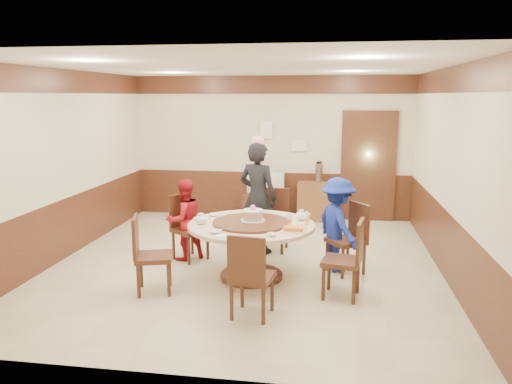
# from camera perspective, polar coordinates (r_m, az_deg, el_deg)

# --- Properties ---
(room) EXTENTS (6.00, 6.04, 2.84)m
(room) POSITION_cam_1_polar(r_m,az_deg,el_deg) (7.09, -1.10, 0.09)
(room) COLOR beige
(room) RESTS_ON ground
(banquet_table) EXTENTS (1.68, 1.68, 0.78)m
(banquet_table) POSITION_cam_1_polar(r_m,az_deg,el_deg) (6.67, -0.52, -5.44)
(banquet_table) COLOR #462315
(banquet_table) RESTS_ON ground
(chair_0) EXTENTS (0.62, 0.61, 0.97)m
(chair_0) POSITION_cam_1_polar(r_m,az_deg,el_deg) (7.04, 10.35, -6.67)
(chair_0) COLOR #462315
(chair_0) RESTS_ON ground
(chair_1) EXTENTS (0.48, 0.49, 0.97)m
(chair_1) POSITION_cam_1_polar(r_m,az_deg,el_deg) (7.93, 2.02, -4.49)
(chair_1) COLOR #462315
(chair_1) RESTS_ON ground
(chair_2) EXTENTS (0.61, 0.61, 0.97)m
(chair_2) POSITION_cam_1_polar(r_m,az_deg,el_deg) (7.55, -7.61, -5.36)
(chair_2) COLOR #462315
(chair_2) RESTS_ON ground
(chair_3) EXTENTS (0.55, 0.55, 0.97)m
(chair_3) POSITION_cam_1_polar(r_m,az_deg,el_deg) (6.39, -11.77, -8.55)
(chair_3) COLOR #462315
(chair_3) RESTS_ON ground
(chair_4) EXTENTS (0.50, 0.51, 0.97)m
(chair_4) POSITION_cam_1_polar(r_m,az_deg,el_deg) (5.60, -0.50, -11.18)
(chair_4) COLOR #462315
(chair_4) RESTS_ON ground
(chair_5) EXTENTS (0.52, 0.51, 0.97)m
(chair_5) POSITION_cam_1_polar(r_m,az_deg,el_deg) (6.20, 9.92, -9.12)
(chair_5) COLOR #462315
(chair_5) RESTS_ON ground
(person_standing) EXTENTS (0.74, 0.61, 1.73)m
(person_standing) POSITION_cam_1_polar(r_m,az_deg,el_deg) (7.71, 0.22, -0.64)
(person_standing) COLOR black
(person_standing) RESTS_ON ground
(person_red) EXTENTS (0.74, 0.74, 1.21)m
(person_red) POSITION_cam_1_polar(r_m,az_deg,el_deg) (7.48, -8.19, -3.15)
(person_red) COLOR #AA161E
(person_red) RESTS_ON ground
(person_blue) EXTENTS (0.84, 0.98, 1.32)m
(person_blue) POSITION_cam_1_polar(r_m,az_deg,el_deg) (7.00, 9.32, -3.71)
(person_blue) COLOR navy
(person_blue) RESTS_ON ground
(birthday_cake) EXTENTS (0.33, 0.33, 0.22)m
(birthday_cake) POSITION_cam_1_polar(r_m,az_deg,el_deg) (6.62, -0.37, -2.66)
(birthday_cake) COLOR white
(birthday_cake) RESTS_ON banquet_table
(teapot_left) EXTENTS (0.17, 0.15, 0.13)m
(teapot_left) POSITION_cam_1_polar(r_m,az_deg,el_deg) (6.60, -6.28, -3.17)
(teapot_left) COLOR white
(teapot_left) RESTS_ON banquet_table
(teapot_right) EXTENTS (0.17, 0.15, 0.13)m
(teapot_right) POSITION_cam_1_polar(r_m,az_deg,el_deg) (6.80, 5.20, -2.73)
(teapot_right) COLOR white
(teapot_right) RESTS_ON banquet_table
(bowl_0) EXTENTS (0.14, 0.14, 0.03)m
(bowl_0) POSITION_cam_1_polar(r_m,az_deg,el_deg) (7.03, -4.81, -2.64)
(bowl_0) COLOR white
(bowl_0) RESTS_ON banquet_table
(bowl_1) EXTENTS (0.12, 0.12, 0.04)m
(bowl_1) POSITION_cam_1_polar(r_m,az_deg,el_deg) (6.03, 1.82, -4.89)
(bowl_1) COLOR white
(bowl_1) RESTS_ON banquet_table
(bowl_2) EXTENTS (0.15, 0.15, 0.04)m
(bowl_2) POSITION_cam_1_polar(r_m,az_deg,el_deg) (6.17, -4.65, -4.55)
(bowl_2) COLOR white
(bowl_2) RESTS_ON banquet_table
(bowl_3) EXTENTS (0.12, 0.12, 0.04)m
(bowl_3) POSITION_cam_1_polar(r_m,az_deg,el_deg) (6.37, 5.32, -4.07)
(bowl_3) COLOR white
(bowl_3) RESTS_ON banquet_table
(bowl_4) EXTENTS (0.14, 0.14, 0.04)m
(bowl_4) POSITION_cam_1_polar(r_m,az_deg,el_deg) (6.83, -6.52, -3.08)
(bowl_4) COLOR white
(bowl_4) RESTS_ON banquet_table
(saucer_near) EXTENTS (0.18, 0.18, 0.01)m
(saucer_near) POSITION_cam_1_polar(r_m,az_deg,el_deg) (6.04, -3.87, -5.01)
(saucer_near) COLOR white
(saucer_near) RESTS_ON banquet_table
(saucer_far) EXTENTS (0.18, 0.18, 0.01)m
(saucer_far) POSITION_cam_1_polar(r_m,az_deg,el_deg) (7.04, 3.75, -2.70)
(saucer_far) COLOR white
(saucer_far) RESTS_ON banquet_table
(shrimp_platter) EXTENTS (0.30, 0.20, 0.06)m
(shrimp_platter) POSITION_cam_1_polar(r_m,az_deg,el_deg) (6.23, 4.31, -4.30)
(shrimp_platter) COLOR white
(shrimp_platter) RESTS_ON banquet_table
(bottle_0) EXTENTS (0.06, 0.06, 0.16)m
(bottle_0) POSITION_cam_1_polar(r_m,az_deg,el_deg) (6.47, 3.88, -3.24)
(bottle_0) COLOR white
(bottle_0) RESTS_ON banquet_table
(bottle_1) EXTENTS (0.06, 0.06, 0.16)m
(bottle_1) POSITION_cam_1_polar(r_m,az_deg,el_deg) (6.56, 5.85, -3.08)
(bottle_1) COLOR white
(bottle_1) RESTS_ON banquet_table
(tv_stand) EXTENTS (0.85, 0.45, 0.50)m
(tv_stand) POSITION_cam_1_polar(r_m,az_deg,el_deg) (9.92, 0.92, -1.65)
(tv_stand) COLOR #462315
(tv_stand) RESTS_ON ground
(television) EXTENTS (0.77, 0.23, 0.44)m
(television) POSITION_cam_1_polar(r_m,az_deg,el_deg) (9.83, 0.93, 1.02)
(television) COLOR gray
(television) RESTS_ON tv_stand
(side_cabinet) EXTENTS (0.80, 0.40, 0.75)m
(side_cabinet) POSITION_cam_1_polar(r_m,az_deg,el_deg) (9.84, 7.12, -1.09)
(side_cabinet) COLOR brown
(side_cabinet) RESTS_ON ground
(thermos) EXTENTS (0.15, 0.15, 0.38)m
(thermos) POSITION_cam_1_polar(r_m,az_deg,el_deg) (9.74, 7.21, 2.16)
(thermos) COLOR silver
(thermos) RESTS_ON side_cabinet
(notice_left) EXTENTS (0.25, 0.00, 0.35)m
(notice_left) POSITION_cam_1_polar(r_m,az_deg,el_deg) (9.91, 1.17, 7.10)
(notice_left) COLOR white
(notice_left) RESTS_ON room
(notice_right) EXTENTS (0.30, 0.00, 0.22)m
(notice_right) POSITION_cam_1_polar(r_m,az_deg,el_deg) (9.87, 4.93, 5.30)
(notice_right) COLOR white
(notice_right) RESTS_ON room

